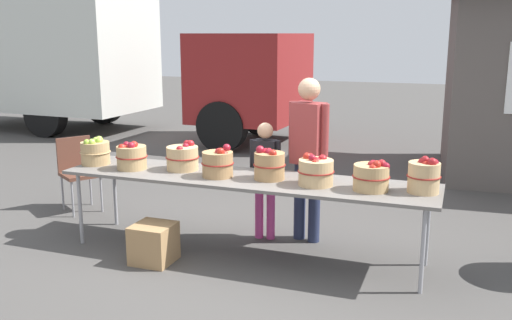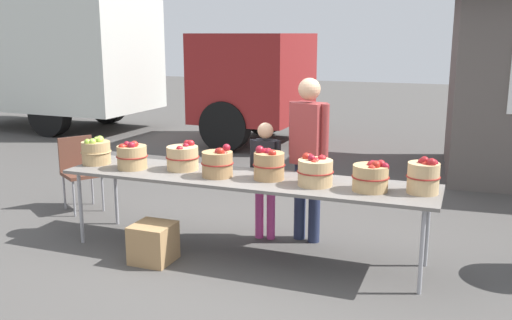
{
  "view_description": "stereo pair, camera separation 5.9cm",
  "coord_description": "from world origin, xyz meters",
  "px_view_note": "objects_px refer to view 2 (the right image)",
  "views": [
    {
      "loc": [
        1.84,
        -4.72,
        2.05
      ],
      "look_at": [
        0.0,
        0.3,
        0.85
      ],
      "focal_mm": 39.74,
      "sensor_mm": 36.0,
      "label": 1
    },
    {
      "loc": [
        1.89,
        -4.7,
        2.05
      ],
      "look_at": [
        0.0,
        0.3,
        0.85
      ],
      "focal_mm": 39.74,
      "sensor_mm": 36.0,
      "label": 2
    }
  ],
  "objects_px": {
    "apple_basket_red_5": "(371,177)",
    "vendor_adult": "(308,147)",
    "apple_basket_green_0": "(96,152)",
    "child_customer": "(265,171)",
    "apple_basket_red_1": "(183,157)",
    "folding_chair": "(80,167)",
    "apple_basket_red_0": "(132,156)",
    "apple_basket_red_2": "(218,163)",
    "produce_crate": "(153,243)",
    "box_truck": "(96,61)",
    "apple_basket_red_4": "(315,171)",
    "apple_basket_red_6": "(424,176)",
    "market_table": "(245,180)",
    "apple_basket_red_3": "(269,164)"
  },
  "relations": [
    {
      "from": "child_customer",
      "to": "folding_chair",
      "type": "distance_m",
      "value": 2.4
    },
    {
      "from": "apple_basket_red_6",
      "to": "folding_chair",
      "type": "bearing_deg",
      "value": 171.42
    },
    {
      "from": "apple_basket_red_0",
      "to": "produce_crate",
      "type": "bearing_deg",
      "value": -41.69
    },
    {
      "from": "apple_basket_red_2",
      "to": "apple_basket_red_5",
      "type": "xyz_separation_m",
      "value": [
        1.41,
        0.01,
        -0.01
      ]
    },
    {
      "from": "apple_basket_red_2",
      "to": "produce_crate",
      "type": "bearing_deg",
      "value": -139.16
    },
    {
      "from": "apple_basket_red_4",
      "to": "child_customer",
      "type": "relative_size",
      "value": 0.27
    },
    {
      "from": "apple_basket_red_2",
      "to": "apple_basket_red_3",
      "type": "distance_m",
      "value": 0.48
    },
    {
      "from": "apple_basket_red_0",
      "to": "apple_basket_red_5",
      "type": "distance_m",
      "value": 2.33
    },
    {
      "from": "apple_basket_red_1",
      "to": "produce_crate",
      "type": "distance_m",
      "value": 0.88
    },
    {
      "from": "apple_basket_red_0",
      "to": "produce_crate",
      "type": "height_order",
      "value": "apple_basket_red_0"
    },
    {
      "from": "apple_basket_red_5",
      "to": "produce_crate",
      "type": "relative_size",
      "value": 0.89
    },
    {
      "from": "child_customer",
      "to": "apple_basket_red_1",
      "type": "bearing_deg",
      "value": 24.27
    },
    {
      "from": "folding_chair",
      "to": "produce_crate",
      "type": "relative_size",
      "value": 2.41
    },
    {
      "from": "apple_basket_green_0",
      "to": "folding_chair",
      "type": "distance_m",
      "value": 1.04
    },
    {
      "from": "apple_basket_red_2",
      "to": "child_customer",
      "type": "distance_m",
      "value": 0.62
    },
    {
      "from": "vendor_adult",
      "to": "apple_basket_red_0",
      "type": "bearing_deg",
      "value": 35.28
    },
    {
      "from": "apple_basket_red_5",
      "to": "child_customer",
      "type": "bearing_deg",
      "value": 155.53
    },
    {
      "from": "apple_basket_red_5",
      "to": "vendor_adult",
      "type": "height_order",
      "value": "vendor_adult"
    },
    {
      "from": "apple_basket_red_4",
      "to": "child_customer",
      "type": "height_order",
      "value": "child_customer"
    },
    {
      "from": "apple_basket_red_1",
      "to": "apple_basket_red_6",
      "type": "distance_m",
      "value": 2.26
    },
    {
      "from": "apple_basket_red_4",
      "to": "folding_chair",
      "type": "distance_m",
      "value": 3.12
    },
    {
      "from": "market_table",
      "to": "folding_chair",
      "type": "distance_m",
      "value": 2.44
    },
    {
      "from": "vendor_adult",
      "to": "apple_basket_red_4",
      "type": "bearing_deg",
      "value": 124.98
    },
    {
      "from": "apple_basket_red_6",
      "to": "box_truck",
      "type": "height_order",
      "value": "box_truck"
    },
    {
      "from": "apple_basket_red_3",
      "to": "apple_basket_red_6",
      "type": "relative_size",
      "value": 0.98
    },
    {
      "from": "apple_basket_green_0",
      "to": "child_customer",
      "type": "xyz_separation_m",
      "value": [
        1.65,
        0.48,
        -0.17
      ]
    },
    {
      "from": "apple_basket_red_4",
      "to": "child_customer",
      "type": "xyz_separation_m",
      "value": [
        -0.64,
        0.5,
        -0.17
      ]
    },
    {
      "from": "apple_basket_red_3",
      "to": "vendor_adult",
      "type": "bearing_deg",
      "value": 68.27
    },
    {
      "from": "apple_basket_red_3",
      "to": "vendor_adult",
      "type": "distance_m",
      "value": 0.59
    },
    {
      "from": "apple_basket_red_1",
      "to": "apple_basket_red_3",
      "type": "bearing_deg",
      "value": -3.53
    },
    {
      "from": "apple_basket_red_5",
      "to": "vendor_adult",
      "type": "relative_size",
      "value": 0.19
    },
    {
      "from": "apple_basket_red_6",
      "to": "apple_basket_red_1",
      "type": "bearing_deg",
      "value": 179.07
    },
    {
      "from": "apple_basket_red_5",
      "to": "folding_chair",
      "type": "distance_m",
      "value": 3.59
    },
    {
      "from": "market_table",
      "to": "apple_basket_red_5",
      "type": "bearing_deg",
      "value": -2.47
    },
    {
      "from": "folding_chair",
      "to": "vendor_adult",
      "type": "bearing_deg",
      "value": -58.22
    },
    {
      "from": "market_table",
      "to": "apple_basket_red_4",
      "type": "xyz_separation_m",
      "value": [
        0.68,
        -0.04,
        0.16
      ]
    },
    {
      "from": "apple_basket_red_1",
      "to": "apple_basket_red_5",
      "type": "relative_size",
      "value": 1.03
    },
    {
      "from": "apple_basket_red_4",
      "to": "produce_crate",
      "type": "distance_m",
      "value": 1.62
    },
    {
      "from": "market_table",
      "to": "vendor_adult",
      "type": "xyz_separation_m",
      "value": [
        0.45,
        0.56,
        0.24
      ]
    },
    {
      "from": "apple_basket_red_3",
      "to": "apple_basket_red_2",
      "type": "bearing_deg",
      "value": -170.76
    },
    {
      "from": "apple_basket_red_5",
      "to": "apple_basket_red_4",
      "type": "bearing_deg",
      "value": 178.95
    },
    {
      "from": "vendor_adult",
      "to": "box_truck",
      "type": "xyz_separation_m",
      "value": [
        -5.96,
        4.83,
        0.53
      ]
    },
    {
      "from": "apple_basket_red_1",
      "to": "produce_crate",
      "type": "height_order",
      "value": "apple_basket_red_1"
    },
    {
      "from": "apple_basket_green_0",
      "to": "box_truck",
      "type": "bearing_deg",
      "value": 125.78
    },
    {
      "from": "apple_basket_red_2",
      "to": "vendor_adult",
      "type": "height_order",
      "value": "vendor_adult"
    },
    {
      "from": "produce_crate",
      "to": "apple_basket_red_4",
      "type": "bearing_deg",
      "value": 17.11
    },
    {
      "from": "market_table",
      "to": "produce_crate",
      "type": "height_order",
      "value": "market_table"
    },
    {
      "from": "apple_basket_red_0",
      "to": "folding_chair",
      "type": "bearing_deg",
      "value": 149.53
    },
    {
      "from": "vendor_adult",
      "to": "box_truck",
      "type": "distance_m",
      "value": 7.7
    },
    {
      "from": "child_customer",
      "to": "apple_basket_red_6",
      "type": "bearing_deg",
      "value": 159.79
    }
  ]
}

